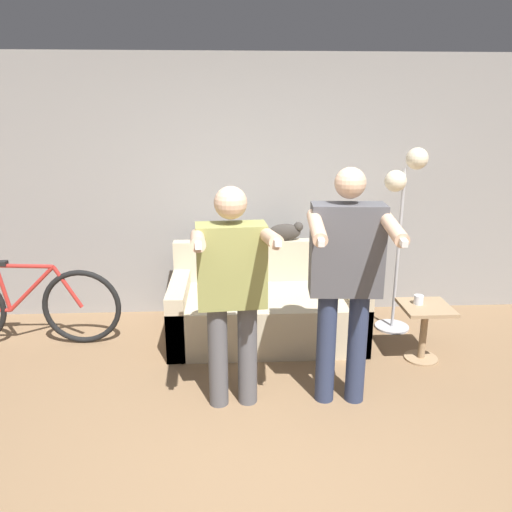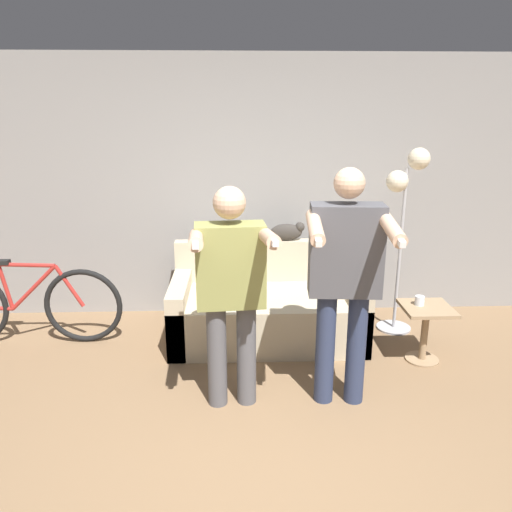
% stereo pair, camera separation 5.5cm
% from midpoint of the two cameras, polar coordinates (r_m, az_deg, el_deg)
% --- Properties ---
extents(ground_plane, '(16.00, 16.00, 0.00)m').
position_cam_midpoint_polar(ground_plane, '(3.16, 1.28, -24.92)').
color(ground_plane, '#846647').
extents(wall_back, '(10.00, 0.05, 2.60)m').
position_cam_midpoint_polar(wall_back, '(5.08, -0.83, 7.63)').
color(wall_back, gray).
rests_on(wall_back, ground_plane).
extents(couch, '(1.75, 0.94, 0.85)m').
position_cam_midpoint_polar(couch, '(4.71, 0.80, -6.09)').
color(couch, beige).
rests_on(couch, ground_plane).
extents(person_left, '(0.58, 0.70, 1.60)m').
position_cam_midpoint_polar(person_left, '(3.42, -3.22, -3.18)').
color(person_left, '#56565B').
rests_on(person_left, ground_plane).
extents(person_right, '(0.60, 0.70, 1.72)m').
position_cam_midpoint_polar(person_right, '(3.48, 9.79, -1.82)').
color(person_right, '#2D3856').
rests_on(person_right, ground_plane).
extents(cat, '(0.43, 0.11, 0.18)m').
position_cam_midpoint_polar(cat, '(4.87, 3.10, 2.80)').
color(cat, '#3D3833').
rests_on(cat, couch).
extents(floor_lamp, '(0.38, 0.33, 1.75)m').
position_cam_midpoint_polar(floor_lamp, '(4.78, 16.23, 6.69)').
color(floor_lamp, '#B2B2B7').
rests_on(floor_lamp, ground_plane).
extents(side_table, '(0.41, 0.41, 0.50)m').
position_cam_midpoint_polar(side_table, '(4.49, 18.38, -7.12)').
color(side_table, '#A38460').
rests_on(side_table, ground_plane).
extents(cup, '(0.08, 0.08, 0.08)m').
position_cam_midpoint_polar(cup, '(4.44, 17.76, -4.78)').
color(cup, silver).
rests_on(cup, side_table).
extents(bicycle, '(1.73, 0.07, 0.80)m').
position_cam_midpoint_polar(bicycle, '(5.00, -25.27, -5.24)').
color(bicycle, black).
rests_on(bicycle, ground_plane).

